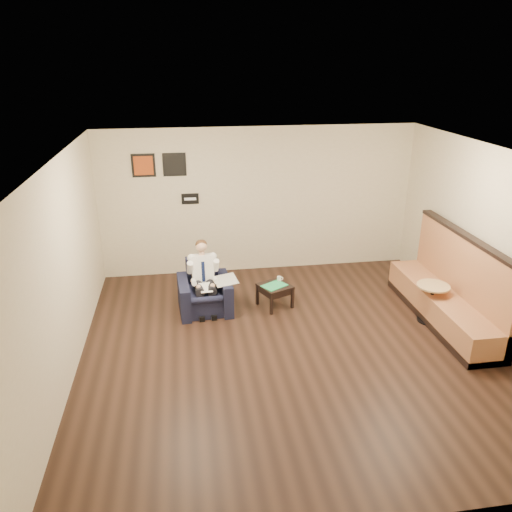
{
  "coord_description": "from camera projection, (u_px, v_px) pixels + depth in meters",
  "views": [
    {
      "loc": [
        -1.44,
        -6.12,
        3.97
      ],
      "look_at": [
        -0.33,
        1.2,
        1.0
      ],
      "focal_mm": 35.0,
      "sensor_mm": 36.0,
      "label": 1
    }
  ],
  "objects": [
    {
      "name": "cafe_table",
      "position": [
        431.0,
        303.0,
        7.94
      ],
      "size": [
        0.54,
        0.54,
        0.63
      ],
      "primitive_type": "cylinder",
      "rotation": [
        0.0,
        0.0,
        -0.06
      ],
      "color": "tan",
      "rests_on": "ground"
    },
    {
      "name": "smartphone",
      "position": [
        272.0,
        281.0,
        8.52
      ],
      "size": [
        0.13,
        0.09,
        0.01
      ],
      "primitive_type": "cube",
      "rotation": [
        0.0,
        0.0,
        0.24
      ],
      "color": "black",
      "rests_on": "side_table"
    },
    {
      "name": "seating_sign",
      "position": [
        190.0,
        199.0,
        9.3
      ],
      "size": [
        0.32,
        0.02,
        0.2
      ],
      "primitive_type": "cube",
      "color": "black",
      "rests_on": "wall_back"
    },
    {
      "name": "wall_front",
      "position": [
        374.0,
        399.0,
        4.03
      ],
      "size": [
        6.0,
        0.02,
        2.8
      ],
      "primitive_type": "cube",
      "color": "beige",
      "rests_on": "ground"
    },
    {
      "name": "art_print_right",
      "position": [
        174.0,
        165.0,
        9.02
      ],
      "size": [
        0.42,
        0.03,
        0.42
      ],
      "primitive_type": "cube",
      "color": "black",
      "rests_on": "wall_back"
    },
    {
      "name": "wall_back",
      "position": [
        259.0,
        201.0,
        9.53
      ],
      "size": [
        6.0,
        0.02,
        2.8
      ],
      "primitive_type": "cube",
      "color": "beige",
      "rests_on": "ground"
    },
    {
      "name": "newspaper",
      "position": [
        226.0,
        280.0,
        8.18
      ],
      "size": [
        0.41,
        0.48,
        0.01
      ],
      "primitive_type": "cube",
      "rotation": [
        0.0,
        0.0,
        0.12
      ],
      "color": "silver",
      "rests_on": "armchair"
    },
    {
      "name": "armchair",
      "position": [
        204.0,
        288.0,
        8.25
      ],
      "size": [
        0.9,
        0.9,
        0.82
      ],
      "primitive_type": "cube",
      "rotation": [
        0.0,
        0.0,
        0.06
      ],
      "color": "black",
      "rests_on": "ground"
    },
    {
      "name": "green_folder",
      "position": [
        274.0,
        286.0,
        8.36
      ],
      "size": [
        0.48,
        0.44,
        0.01
      ],
      "primitive_type": "cube",
      "rotation": [
        0.0,
        0.0,
        0.56
      ],
      "color": "#28CA6F",
      "rests_on": "side_table"
    },
    {
      "name": "art_print_left",
      "position": [
        143.0,
        165.0,
        8.94
      ],
      "size": [
        0.42,
        0.03,
        0.42
      ],
      "primitive_type": "cube",
      "color": "#A33E14",
      "rests_on": "wall_back"
    },
    {
      "name": "wall_left",
      "position": [
        63.0,
        273.0,
        6.36
      ],
      "size": [
        0.02,
        6.0,
        2.8
      ],
      "primitive_type": "cube",
      "color": "beige",
      "rests_on": "ground"
    },
    {
      "name": "banquette",
      "position": [
        446.0,
        280.0,
        7.83
      ],
      "size": [
        0.66,
        2.76,
        1.41
      ],
      "primitive_type": "cube",
      "color": "#A56640",
      "rests_on": "ground"
    },
    {
      "name": "coffee_mug",
      "position": [
        279.0,
        279.0,
        8.53
      ],
      "size": [
        0.09,
        0.09,
        0.08
      ],
      "primitive_type": "cylinder",
      "rotation": [
        0.0,
        0.0,
        0.42
      ],
      "color": "white",
      "rests_on": "side_table"
    },
    {
      "name": "ground",
      "position": [
        290.0,
        348.0,
        7.3
      ],
      "size": [
        6.0,
        6.0,
        0.0
      ],
      "primitive_type": "plane",
      "color": "black",
      "rests_on": "ground"
    },
    {
      "name": "wall_right",
      "position": [
        496.0,
        248.0,
        7.2
      ],
      "size": [
        0.02,
        6.0,
        2.8
      ],
      "primitive_type": "cube",
      "color": "beige",
      "rests_on": "ground"
    },
    {
      "name": "seated_man",
      "position": [
        205.0,
        282.0,
        8.1
      ],
      "size": [
        0.59,
        0.84,
        1.13
      ],
      "primitive_type": null,
      "rotation": [
        0.0,
        0.0,
        0.06
      ],
      "color": "white",
      "rests_on": "armchair"
    },
    {
      "name": "ceiling",
      "position": [
        296.0,
        157.0,
        6.26
      ],
      "size": [
        6.0,
        6.0,
        0.02
      ],
      "primitive_type": "cube",
      "color": "white",
      "rests_on": "wall_back"
    },
    {
      "name": "side_table",
      "position": [
        275.0,
        296.0,
        8.46
      ],
      "size": [
        0.63,
        0.63,
        0.39
      ],
      "primitive_type": "cube",
      "rotation": [
        0.0,
        0.0,
        0.42
      ],
      "color": "black",
      "rests_on": "ground"
    },
    {
      "name": "lap_papers",
      "position": [
        206.0,
        288.0,
        8.04
      ],
      "size": [
        0.22,
        0.29,
        0.01
      ],
      "primitive_type": "cube",
      "rotation": [
        0.0,
        0.0,
        0.13
      ],
      "color": "white",
      "rests_on": "seated_man"
    }
  ]
}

